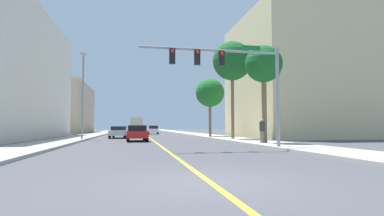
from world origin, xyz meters
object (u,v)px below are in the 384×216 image
(street_lamp, at_px, (83,91))
(delivery_truck, at_px, (137,125))
(palm_mid, at_px, (232,61))
(pedestrian, at_px, (262,131))
(traffic_signal_mast, at_px, (233,70))
(car_silver, at_px, (119,132))
(palm_far, at_px, (210,93))
(car_red, at_px, (137,133))
(palm_near, at_px, (264,65))
(car_green, at_px, (136,130))
(car_white, at_px, (153,130))

(street_lamp, relative_size, delivery_truck, 0.95)
(palm_mid, xyz_separation_m, pedestrian, (-0.35, -7.41, -6.57))
(delivery_truck, bearing_deg, pedestrian, -77.65)
(traffic_signal_mast, xyz_separation_m, car_silver, (-7.16, 18.42, -3.81))
(palm_far, xyz_separation_m, car_red, (-8.62, -7.45, -4.57))
(palm_far, bearing_deg, car_red, -139.18)
(traffic_signal_mast, distance_m, street_lamp, 17.11)
(pedestrian, bearing_deg, palm_mid, -153.55)
(palm_near, bearing_deg, car_green, 105.68)
(palm_far, distance_m, pedestrian, 15.22)
(palm_near, height_order, car_red, palm_near)
(palm_mid, bearing_deg, delivery_truck, 104.15)
(car_white, bearing_deg, palm_near, -77.06)
(car_white, bearing_deg, traffic_signal_mast, -84.05)
(car_silver, xyz_separation_m, delivery_truck, (2.23, 27.16, 0.93))
(palm_mid, xyz_separation_m, delivery_truck, (-8.69, 34.45, -5.94))
(traffic_signal_mast, bearing_deg, delivery_truck, 96.18)
(car_green, height_order, delivery_truck, delivery_truck)
(car_white, height_order, car_red, car_white)
(traffic_signal_mast, xyz_separation_m, pedestrian, (3.41, 3.72, -3.50))
(car_red, bearing_deg, palm_far, 38.84)
(palm_mid, height_order, car_green, palm_mid)
(palm_near, relative_size, car_silver, 1.51)
(car_green, distance_m, car_silver, 17.19)
(traffic_signal_mast, height_order, pedestrian, traffic_signal_mast)
(traffic_signal_mast, height_order, car_green, traffic_signal_mast)
(palm_near, height_order, pedestrian, palm_near)
(street_lamp, xyz_separation_m, palm_near, (14.03, -9.69, 1.05))
(street_lamp, height_order, delivery_truck, street_lamp)
(street_lamp, xyz_separation_m, pedestrian, (13.74, -9.92, -3.68))
(street_lamp, relative_size, car_silver, 1.77)
(street_lamp, xyz_separation_m, palm_far, (13.70, 4.67, 0.60))
(car_white, relative_size, car_red, 0.98)
(street_lamp, relative_size, car_red, 1.80)
(car_white, xyz_separation_m, car_silver, (-4.95, -17.38, -0.06))
(pedestrian, bearing_deg, car_green, -135.81)
(palm_far, xyz_separation_m, car_green, (-8.52, 17.17, -4.57))
(delivery_truck, bearing_deg, palm_mid, -74.76)
(car_silver, bearing_deg, street_lamp, -120.73)
(car_red, bearing_deg, car_silver, 102.26)
(palm_near, relative_size, car_red, 1.54)
(traffic_signal_mast, bearing_deg, palm_near, 46.85)
(palm_mid, bearing_deg, car_white, 103.59)
(street_lamp, bearing_deg, palm_far, 18.83)
(street_lamp, relative_size, palm_near, 1.17)
(traffic_signal_mast, distance_m, palm_near, 5.56)
(traffic_signal_mast, height_order, palm_mid, palm_mid)
(delivery_truck, distance_m, pedestrian, 42.69)
(palm_far, height_order, car_red, palm_far)
(street_lamp, distance_m, palm_mid, 14.59)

